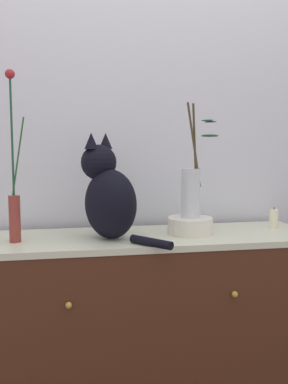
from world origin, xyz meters
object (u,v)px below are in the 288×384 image
Objects in this scene: vase_glass_clear at (191,188)px; candle_pillar at (274,219)px; bowl_porcelain at (190,225)px; sideboard at (144,338)px; cat_sitting at (108,194)px; vase_slim_green at (14,197)px.

vase_glass_clear is 0.43m from candle_pillar.
candle_pillar reaches higher than bowl_porcelain.
candle_pillar is at bearing 7.75° from vase_glass_clear.
sideboard is 0.67m from vase_glass_clear.
cat_sitting reaches higher than candle_pillar.
candle_pillar is (0.40, 0.05, -0.15)m from vase_glass_clear.
cat_sitting is 0.37m from bowl_porcelain.
cat_sitting is 4.46× the size of candle_pillar.
vase_glass_clear is (0.71, 0.03, 0.02)m from vase_slim_green.
bowl_porcelain is at bearing 2.63° from vase_slim_green.
vase_slim_green is at bearing -176.46° from sideboard.
sideboard is 3.38× the size of cat_sitting.
vase_slim_green is 6.90× the size of candle_pillar.
cat_sitting is at bearing -175.87° from bowl_porcelain.
bowl_porcelain is 0.16m from vase_glass_clear.
bowl_porcelain is (0.20, 0.00, 0.48)m from sideboard.
sideboard is 0.64m from cat_sitting.
candle_pillar is at bearing 4.36° from vase_slim_green.
candle_pillar is (0.60, 0.05, 0.48)m from sideboard.
vase_slim_green reaches higher than sideboard.
sideboard is 15.05× the size of candle_pillar.
sideboard is 3.00× the size of vase_glass_clear.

